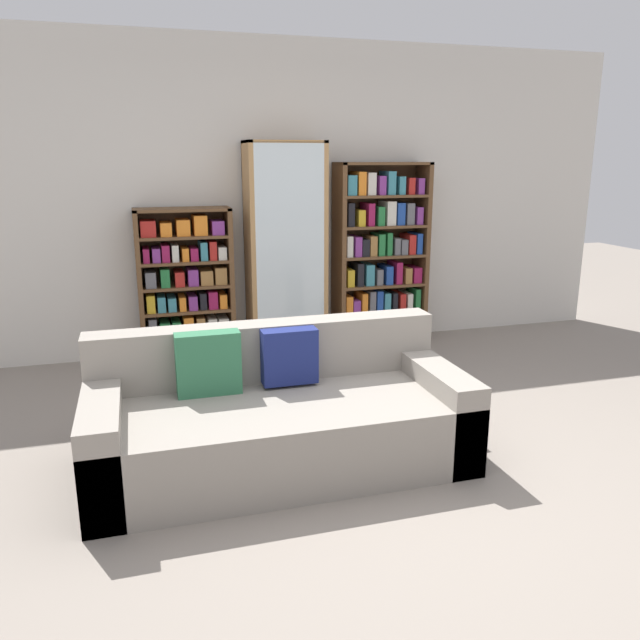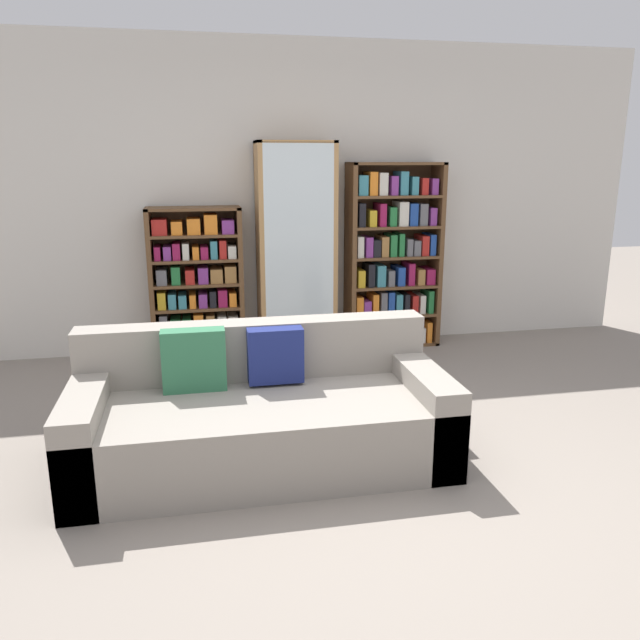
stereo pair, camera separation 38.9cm
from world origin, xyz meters
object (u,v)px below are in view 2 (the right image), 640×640
at_px(bookshelf_right, 392,259).
at_px(wine_bottle, 388,367).
at_px(bookshelf_left, 197,285).
at_px(display_cabinet, 296,250).
at_px(couch, 261,416).

xyz_separation_m(bookshelf_right, wine_bottle, (-0.35, -1.04, -0.67)).
bearing_deg(bookshelf_left, wine_bottle, -36.45).
relative_size(bookshelf_left, display_cabinet, 0.71).
bearing_deg(display_cabinet, bookshelf_right, 1.05).
height_order(couch, bookshelf_left, bookshelf_left).
height_order(bookshelf_left, bookshelf_right, bookshelf_right).
bearing_deg(couch, bookshelf_left, 98.71).
bearing_deg(bookshelf_right, bookshelf_left, -180.00).
height_order(bookshelf_left, wine_bottle, bookshelf_left).
height_order(display_cabinet, wine_bottle, display_cabinet).
height_order(display_cabinet, bookshelf_right, display_cabinet).
xyz_separation_m(couch, bookshelf_left, (-0.32, 2.09, 0.37)).
xyz_separation_m(couch, bookshelf_right, (1.44, 2.09, 0.54)).
xyz_separation_m(bookshelf_left, bookshelf_right, (1.77, 0.00, 0.17)).
bearing_deg(wine_bottle, bookshelf_left, 143.55).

